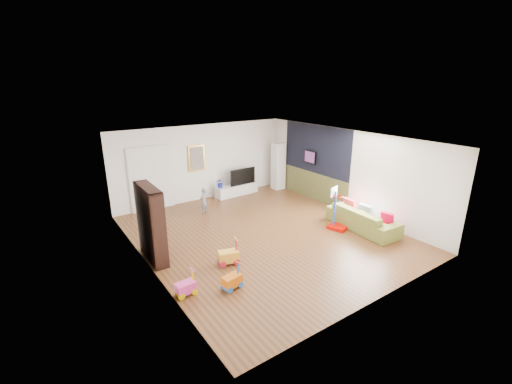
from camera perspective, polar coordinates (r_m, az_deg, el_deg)
floor at (r=9.78m, az=1.34°, el=-7.02°), size 6.50×7.50×0.00m
ceiling at (r=8.97m, az=1.47°, el=8.78°), size 6.50×7.50×0.00m
wall_back at (r=12.41m, az=-8.85°, el=4.86°), size 6.50×0.00×2.70m
wall_front at (r=6.83m, az=20.36°, el=-7.38°), size 6.50×0.00×2.70m
wall_left at (r=7.93m, az=-18.01°, el=-3.54°), size 0.00×7.50×2.70m
wall_right at (r=11.43m, az=14.73°, el=3.33°), size 0.00×7.50×2.70m
navy_accent at (r=12.24m, az=9.93°, el=7.02°), size 0.01×3.20×1.70m
olive_wainscot at (r=12.57m, az=9.60°, el=0.98°), size 0.01×3.20×1.00m
doorway at (r=11.77m, az=-17.02°, el=2.04°), size 1.45×0.06×2.10m
painting_back at (r=12.22m, az=-9.87°, el=5.57°), size 0.62×0.06×0.92m
artwork_right at (r=12.40m, az=8.99°, el=5.80°), size 0.04×0.56×0.46m
media_console at (r=12.99m, az=-3.24°, el=0.40°), size 1.74×0.54×0.40m
tall_cabinet at (r=13.56m, az=3.72°, el=4.32°), size 0.45×0.45×1.84m
bookshelf at (r=8.51m, az=-17.09°, el=-5.08°), size 0.35×1.27×1.84m
sofa at (r=10.46m, az=17.32°, el=-4.26°), size 0.99×2.24×0.64m
basketball_hoop at (r=10.15m, az=13.69°, el=-2.72°), size 0.56×0.63×1.26m
ride_on_yellow at (r=8.19m, az=-4.64°, el=-9.95°), size 0.52×0.40×0.62m
ride_on_orange at (r=7.34m, az=-4.06°, el=-13.90°), size 0.45×0.32×0.55m
ride_on_pink at (r=7.27m, az=-11.69°, el=-14.70°), size 0.41×0.26×0.53m
child at (r=11.19m, az=-8.71°, el=-1.47°), size 0.38×0.34×0.88m
tv at (r=12.95m, az=-2.47°, el=2.70°), size 1.07×0.18×0.61m
vase_plant at (r=12.55m, az=-5.95°, el=1.55°), size 0.41×0.38×0.38m
pillow_left at (r=10.21m, az=21.03°, el=-4.10°), size 0.13×0.35×0.34m
pillow_center at (r=10.54m, az=17.88°, el=-3.06°), size 0.12×0.41×0.41m
pillow_right at (r=10.93m, az=15.38°, el=-2.05°), size 0.12×0.40×0.40m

